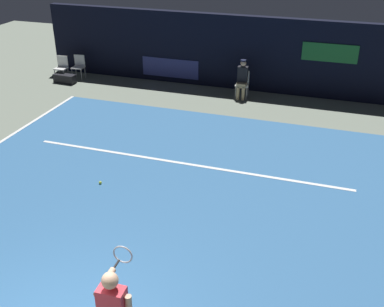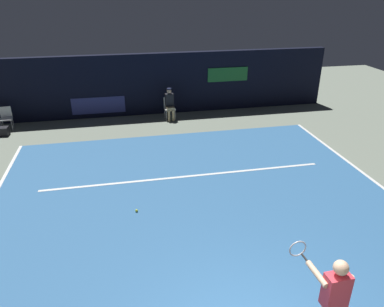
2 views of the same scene
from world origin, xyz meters
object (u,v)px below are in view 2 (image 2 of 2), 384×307
Objects in this scene: line_judge_on_chair at (170,104)px; courtside_chair_far at (6,117)px; tennis_player at (332,299)px; tennis_ball at (137,211)px.

line_judge_on_chair is 1.50× the size of courtside_chair_far.
line_judge_on_chair is (-0.79, 11.07, -0.30)m from tennis_player.
line_judge_on_chair is at bearing -1.37° from courtside_chair_far.
courtside_chair_far is 8.26m from tennis_ball.
tennis_player is 13.35m from courtside_chair_far.
line_judge_on_chair is 7.00m from tennis_ball.
line_judge_on_chair is at bearing 74.54° from tennis_ball.
tennis_ball is at bearing -105.46° from line_judge_on_chair.
line_judge_on_chair is 6.43m from courtside_chair_far.
tennis_player reaches higher than tennis_ball.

